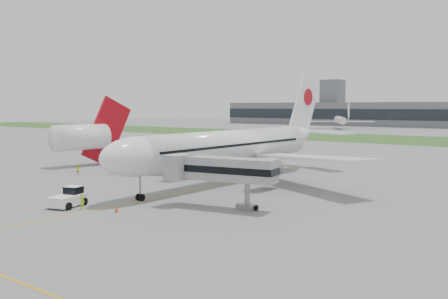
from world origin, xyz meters
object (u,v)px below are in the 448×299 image
Objects in this scene: ground_crew_near at (82,201)px; neighbor_aircraft at (84,136)px; airliner at (234,146)px; pushback_tug at (69,198)px; jet_bridge at (218,169)px.

neighbor_aircraft is at bearing -39.74° from ground_crew_near.
pushback_tug is at bearing -98.50° from airliner.
ground_crew_near is at bearing -28.68° from neighbor_aircraft.
ground_crew_near is at bearing -149.63° from jet_bridge.
neighbor_aircraft reaches higher than pushback_tug.
airliner is 28.00m from ground_crew_near.
ground_crew_near is 43.75m from neighbor_aircraft.
jet_bridge is 7.00× the size of ground_crew_near.
neighbor_aircraft is (-31.77, 26.28, 4.77)m from pushback_tug.
jet_bridge is at bearing -10.57° from neighbor_aircraft.
pushback_tug reaches higher than ground_crew_near.
jet_bridge is at bearing -59.07° from airliner.
jet_bridge reaches higher than ground_crew_near.
ground_crew_near is at bearing -20.74° from pushback_tug.
neighbor_aircraft reaches higher than jet_bridge.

